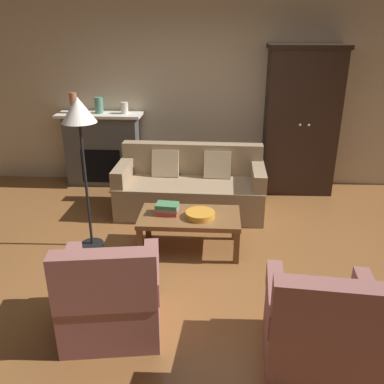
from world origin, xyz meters
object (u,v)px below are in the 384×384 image
Objects in this scene: couch at (191,188)px; armchair_near_left at (111,297)px; armoire at (301,121)px; armchair_near_right at (320,329)px; book_stack at (167,209)px; fireplace at (103,148)px; mantel_vase_jade at (99,105)px; mantel_vase_terracotta at (73,103)px; coffee_table at (190,220)px; mantel_vase_cream at (124,108)px; fruit_bowl at (200,215)px; floor_lamp at (79,119)px.

couch is 2.44m from armchair_near_left.
couch is (-1.53, -0.86, -0.74)m from armoire.
armchair_near_right reaches higher than couch.
book_stack is at bearing -100.61° from couch.
armoire reaches higher than armchair_near_right.
fireplace is at bearing 105.66° from armchair_near_left.
fireplace is 0.67m from mantel_vase_jade.
mantel_vase_terracotta is at bearing 129.61° from book_stack.
mantel_vase_terracotta reaches higher than coffee_table.
fireplace is 0.74m from mantel_vase_cream.
fireplace is 7.67× the size of mantel_vase_cream.
armchair_near_left is at bearing -80.52° from mantel_vase_cream.
fruit_bowl is 1.94× the size of mantel_vase_cream.
mantel_vase_terracotta is at bearing 152.88° from couch.
floor_lamp is (-1.12, 0.02, 1.09)m from coffee_table.
armchair_near_left reaches higher than coffee_table.
book_stack is at bearing 169.93° from fruit_bowl.
mantel_vase_terracotta is 0.34× the size of armchair_near_left.
book_stack is 2.24m from mantel_vase_cream.
fireplace is 4.84× the size of book_stack.
mantel_vase_cream is (0.76, 0.00, -0.07)m from mantel_vase_terracotta.
mantel_vase_jade is (0.38, 0.00, -0.03)m from mantel_vase_terracotta.
floor_lamp is at bearing 113.08° from armchair_near_left.
coffee_table is at bearing -86.80° from couch.
armoire is 2.45m from fruit_bowl.
fireplace is 2.48m from coffee_table.
armchair_near_right reaches higher than fruit_bowl.
mantel_vase_terracotta is (-1.61, 1.94, 0.79)m from book_stack.
mantel_vase_cream is at bearing 113.55° from book_stack.
mantel_vase_cream is 0.10× the size of floor_lamp.
mantel_vase_cream is 4.27m from armchair_near_right.
mantel_vase_cream is at bearing 178.66° from armoire.
mantel_vase_jade is (-1.42, 0.92, 0.92)m from couch.
mantel_vase_cream is (0.38, -0.02, 0.63)m from fireplace.
floor_lamp reaches higher than mantel_vase_jade.
book_stack is 2.11m from armchair_near_right.
book_stack is at bearing 128.45° from armchair_near_right.
couch is 2.20× the size of armchair_near_right.
floor_lamp reaches higher than armchair_near_right.
coffee_table is 4.23× the size of book_stack.
mantel_vase_cream reaches higher than fruit_bowl.
fireplace is 1.43× the size of armchair_near_right.
armoire is 3.90m from armchair_near_left.
armchair_near_left is at bearing 170.33° from armchair_near_right.
book_stack is 2.64m from mantel_vase_terracotta.
armchair_near_left is (0.55, -3.31, -0.89)m from mantel_vase_cream.
floor_lamp is at bearing -144.04° from armoire.
fruit_bowl is 2.46m from mantel_vase_cream.
fruit_bowl is (0.12, -0.04, 0.09)m from coffee_table.
mantel_vase_jade reaches higher than coffee_table.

